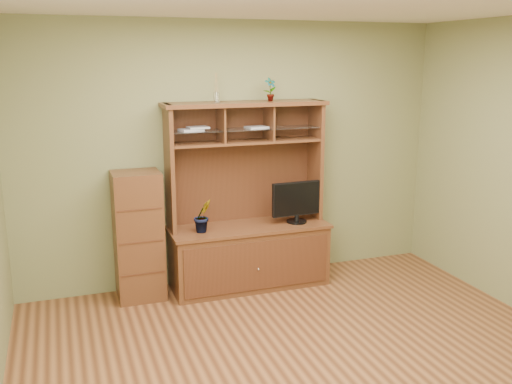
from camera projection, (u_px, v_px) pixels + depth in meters
name	position (u px, v px, depth m)	size (l,w,h in m)	color
room	(318.00, 197.00, 4.10)	(4.54, 4.04, 2.74)	#4F2B16
media_hutch	(248.00, 237.00, 5.89)	(1.66, 0.61, 1.90)	#4C2D15
monitor	(297.00, 201.00, 5.90)	(0.54, 0.21, 0.43)	black
orchid_plant	(203.00, 216.00, 5.59)	(0.18, 0.15, 0.33)	#2A571D
top_plant	(270.00, 89.00, 5.70)	(0.12, 0.08, 0.23)	#436F26
reed_diffuser	(216.00, 91.00, 5.52)	(0.06, 0.06, 0.28)	silver
magazines	(215.00, 128.00, 5.60)	(0.91, 0.20, 0.04)	#ADADB2
side_cabinet	(139.00, 236.00, 5.55)	(0.45, 0.41, 1.27)	#4C2D15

